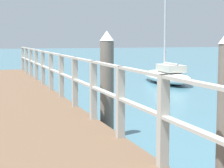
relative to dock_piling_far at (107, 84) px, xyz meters
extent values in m
cube|color=brown|center=(-1.83, 2.06, -0.87)|extent=(3.06, 22.23, 0.47)
cube|color=#B2ADA3|center=(-0.38, -3.50, -0.07)|extent=(0.12, 0.12, 1.15)
cube|color=#B2ADA3|center=(-0.38, -1.91, -0.07)|extent=(0.12, 0.12, 1.15)
cube|color=#B2ADA3|center=(-0.38, -0.32, -0.07)|extent=(0.12, 0.12, 1.15)
cube|color=#B2ADA3|center=(-0.38, 1.26, -0.07)|extent=(0.12, 0.12, 1.15)
cube|color=#B2ADA3|center=(-0.38, 2.85, -0.07)|extent=(0.12, 0.12, 1.15)
cube|color=#B2ADA3|center=(-0.38, 4.44, -0.07)|extent=(0.12, 0.12, 1.15)
cube|color=#B2ADA3|center=(-0.38, 6.03, -0.07)|extent=(0.12, 0.12, 1.15)
cube|color=#B2ADA3|center=(-0.38, 7.61, -0.07)|extent=(0.12, 0.12, 1.15)
cube|color=#B2ADA3|center=(-0.38, 9.20, -0.07)|extent=(0.12, 0.12, 1.15)
cube|color=#B2ADA3|center=(-0.38, 10.79, -0.07)|extent=(0.12, 0.12, 1.15)
cube|color=#B2ADA3|center=(-0.38, 12.37, -0.07)|extent=(0.12, 0.12, 1.15)
cube|color=#B2ADA3|center=(-0.38, 2.06, 0.49)|extent=(0.10, 20.63, 0.04)
cube|color=#B2ADA3|center=(-0.38, 2.06, -0.01)|extent=(0.10, 20.63, 0.04)
cylinder|color=#6B6056|center=(0.00, 0.00, -0.11)|extent=(0.28, 0.28, 2.00)
cone|color=white|center=(0.00, 0.00, 0.99)|extent=(0.29, 0.29, 0.20)
ellipsoid|color=white|center=(5.68, 9.06, -0.83)|extent=(1.79, 4.50, 0.57)
cylinder|color=#B2B2B7|center=(5.70, 9.28, 1.60)|extent=(0.10, 0.10, 4.28)
cylinder|color=#B2B2B7|center=(5.65, 8.51, -0.19)|extent=(0.18, 1.54, 0.08)
cube|color=beige|center=(5.65, 8.53, -0.39)|extent=(0.94, 1.64, 0.30)
camera|label=1|loc=(-2.54, -8.06, 0.95)|focal=66.68mm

